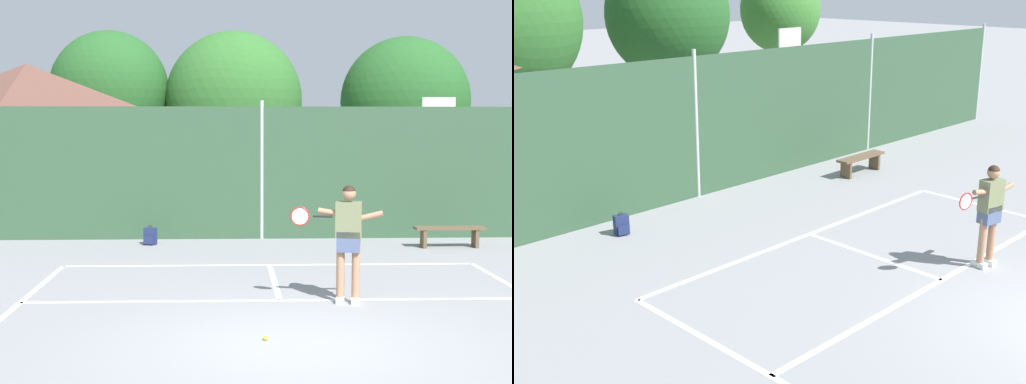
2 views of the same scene
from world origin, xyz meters
The scene contains 10 objects.
ground_plane centered at (0.00, 0.00, 0.00)m, with size 120.00×120.00×0.00m, color gray.
court_markings centered at (0.00, 0.65, 0.00)m, with size 8.30×11.10×0.01m.
chainlink_fence centered at (0.00, 9.00, 1.63)m, with size 26.09×0.09×3.40m.
basketball_hoop centered at (4.83, 10.71, 2.31)m, with size 0.90×0.67×3.55m.
clubhouse_building centered at (-6.72, 12.89, 2.38)m, with size 6.46×5.15×4.59m.
treeline_backdrop centered at (-1.78, 17.31, 3.88)m, with size 27.04×4.47×6.75m.
tennis_player centered at (1.04, 2.26, 1.11)m, with size 1.44×0.33×1.85m.
tennis_ball centered at (-0.33, 0.29, 0.03)m, with size 0.07×0.07×0.07m, color #CCE033.
backpack_navy centered at (-2.66, 8.14, 0.19)m, with size 0.32×0.29×0.46m.
courtside_bench centered at (4.24, 7.50, 0.36)m, with size 1.60×0.36×0.48m.
Camera 1 is at (-0.80, -9.05, 2.76)m, focal length 51.74 mm.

